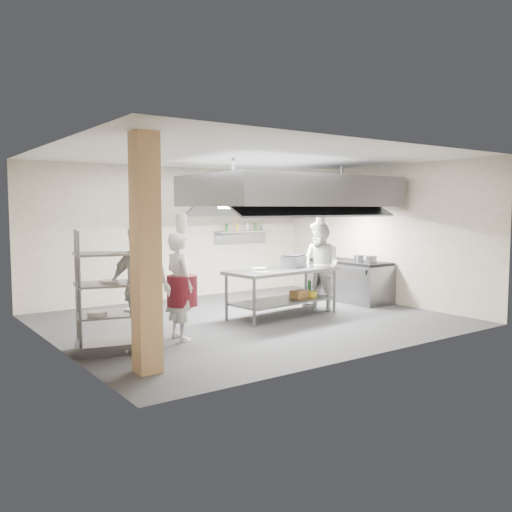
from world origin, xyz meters
TOP-DOWN VIEW (x-y plane):
  - floor at (0.00, 0.00)m, footprint 7.00×7.00m
  - ceiling at (0.00, 0.00)m, footprint 7.00×7.00m
  - wall_back at (0.00, 3.00)m, footprint 7.00×0.00m
  - wall_left at (-3.50, 0.00)m, footprint 0.00×6.00m
  - wall_right at (3.50, 0.00)m, footprint 0.00×6.00m
  - column at (-2.90, -1.90)m, footprint 0.30×0.30m
  - exhaust_hood at (1.30, 0.40)m, footprint 4.00×2.50m
  - hood_strip_a at (0.40, 0.40)m, footprint 1.60×0.12m
  - hood_strip_b at (2.20, 0.40)m, footprint 1.60×0.12m
  - wall_shelf at (1.80, 2.84)m, footprint 1.50×0.28m
  - island at (0.70, -0.08)m, footprint 2.35×1.16m
  - island_worktop at (0.70, -0.08)m, footprint 2.35×1.16m
  - island_undershelf at (0.70, -0.08)m, footprint 2.16×1.05m
  - pass_rack at (-2.80, -0.64)m, footprint 1.30×0.94m
  - cooking_range at (3.08, 0.50)m, footprint 0.80×2.00m
  - range_top at (3.08, 0.50)m, footprint 0.78×1.96m
  - chef_head at (-1.77, -0.61)m, footprint 0.42×0.63m
  - chef_line at (1.70, -0.06)m, footprint 0.79×0.96m
  - chef_plating at (-2.60, -0.96)m, footprint 0.87×1.18m
  - griddle at (1.09, 0.05)m, footprint 0.55×0.49m
  - wicker_basket at (1.12, -0.08)m, footprint 0.37×0.29m
  - stockpot at (2.99, 0.12)m, footprint 0.22×0.22m
  - plate_stack at (-2.80, -0.64)m, footprint 0.28×0.28m

SIDE VIEW (x-z plane):
  - floor at x=0.00m, z-range 0.00..0.00m
  - island_undershelf at x=0.70m, z-range 0.28..0.32m
  - wicker_basket at x=1.12m, z-range 0.32..0.46m
  - cooking_range at x=3.08m, z-range 0.00..0.84m
  - island at x=0.70m, z-range 0.00..0.91m
  - plate_stack at x=-2.80m, z-range 0.54..0.59m
  - chef_head at x=-1.77m, z-range 0.00..1.71m
  - range_top at x=3.08m, z-range 0.84..0.90m
  - pass_rack at x=-2.80m, z-range 0.00..1.76m
  - island_worktop at x=0.70m, z-range 0.85..0.91m
  - chef_line at x=1.70m, z-range 0.00..1.80m
  - chef_plating at x=-2.60m, z-range 0.00..1.86m
  - stockpot at x=2.99m, z-range 0.90..1.06m
  - griddle at x=1.09m, z-range 0.91..1.13m
  - wall_back at x=0.00m, z-range -2.00..5.00m
  - wall_left at x=-3.50m, z-range -1.50..4.50m
  - wall_right at x=3.50m, z-range -1.50..4.50m
  - column at x=-2.90m, z-range 0.00..3.00m
  - wall_shelf at x=1.80m, z-range 1.48..1.52m
  - hood_strip_a at x=0.40m, z-range 2.06..2.10m
  - hood_strip_b at x=2.20m, z-range 2.06..2.10m
  - exhaust_hood at x=1.30m, z-range 2.10..2.70m
  - ceiling at x=0.00m, z-range 3.00..3.00m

